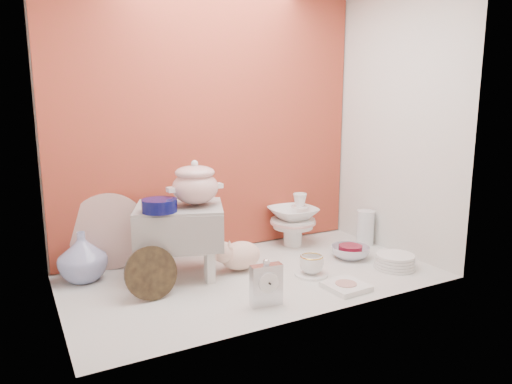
% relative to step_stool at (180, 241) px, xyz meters
% --- Properties ---
extents(ground, '(1.80, 1.80, 0.00)m').
position_rel_step_stool_xyz_m(ground, '(0.31, -0.19, -0.18)').
color(ground, silver).
rests_on(ground, ground).
extents(niche_shell, '(1.86, 1.03, 1.53)m').
position_rel_step_stool_xyz_m(niche_shell, '(0.31, -0.01, 0.75)').
color(niche_shell, '#A73429').
rests_on(niche_shell, ground).
extents(step_stool, '(0.51, 0.48, 0.36)m').
position_rel_step_stool_xyz_m(step_stool, '(0.00, 0.00, 0.00)').
color(step_stool, silver).
rests_on(step_stool, ground).
extents(soup_tureen, '(0.31, 0.31, 0.22)m').
position_rel_step_stool_xyz_m(soup_tureen, '(0.07, -0.04, 0.29)').
color(soup_tureen, white).
rests_on(soup_tureen, step_stool).
extents(cobalt_bowl, '(0.19, 0.19, 0.06)m').
position_rel_step_stool_xyz_m(cobalt_bowl, '(-0.12, -0.08, 0.21)').
color(cobalt_bowl, '#090B45').
rests_on(cobalt_bowl, step_stool).
extents(floral_platter, '(0.40, 0.13, 0.40)m').
position_rel_step_stool_xyz_m(floral_platter, '(-0.29, 0.26, 0.02)').
color(floral_platter, silver).
rests_on(floral_platter, ground).
extents(blue_white_vase, '(0.26, 0.26, 0.24)m').
position_rel_step_stool_xyz_m(blue_white_vase, '(-0.44, 0.16, -0.06)').
color(blue_white_vase, white).
rests_on(blue_white_vase, ground).
extents(lacquer_tray, '(0.24, 0.11, 0.23)m').
position_rel_step_stool_xyz_m(lacquer_tray, '(-0.21, -0.20, -0.06)').
color(lacquer_tray, black).
rests_on(lacquer_tray, ground).
extents(mantel_clock, '(0.14, 0.06, 0.20)m').
position_rel_step_stool_xyz_m(mantel_clock, '(0.20, -0.50, -0.08)').
color(mantel_clock, silver).
rests_on(mantel_clock, ground).
extents(plush_pig, '(0.31, 0.26, 0.16)m').
position_rel_step_stool_xyz_m(plush_pig, '(0.29, -0.08, -0.10)').
color(plush_pig, beige).
rests_on(plush_pig, ground).
extents(teacup_saucer, '(0.22, 0.22, 0.01)m').
position_rel_step_stool_xyz_m(teacup_saucer, '(0.57, -0.31, -0.17)').
color(teacup_saucer, white).
rests_on(teacup_saucer, ground).
extents(gold_rim_teacup, '(0.16, 0.16, 0.09)m').
position_rel_step_stool_xyz_m(gold_rim_teacup, '(0.57, -0.31, -0.12)').
color(gold_rim_teacup, white).
rests_on(gold_rim_teacup, teacup_saucer).
extents(lattice_dish, '(0.19, 0.19, 0.02)m').
position_rel_step_stool_xyz_m(lattice_dish, '(0.61, -0.53, -0.17)').
color(lattice_dish, white).
rests_on(lattice_dish, ground).
extents(dinner_plate_stack, '(0.22, 0.22, 0.07)m').
position_rel_step_stool_xyz_m(dinner_plate_stack, '(1.01, -0.43, -0.14)').
color(dinner_plate_stack, white).
rests_on(dinner_plate_stack, ground).
extents(crystal_bowl, '(0.23, 0.23, 0.07)m').
position_rel_step_stool_xyz_m(crystal_bowl, '(0.91, -0.20, -0.14)').
color(crystal_bowl, silver).
rests_on(crystal_bowl, ground).
extents(clear_glass_vase, '(0.13, 0.13, 0.21)m').
position_rel_step_stool_xyz_m(clear_glass_vase, '(1.15, -0.04, -0.07)').
color(clear_glass_vase, silver).
rests_on(clear_glass_vase, ground).
extents(porcelain_tower, '(0.36, 0.36, 0.32)m').
position_rel_step_stool_xyz_m(porcelain_tower, '(0.76, 0.15, -0.02)').
color(porcelain_tower, white).
rests_on(porcelain_tower, ground).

